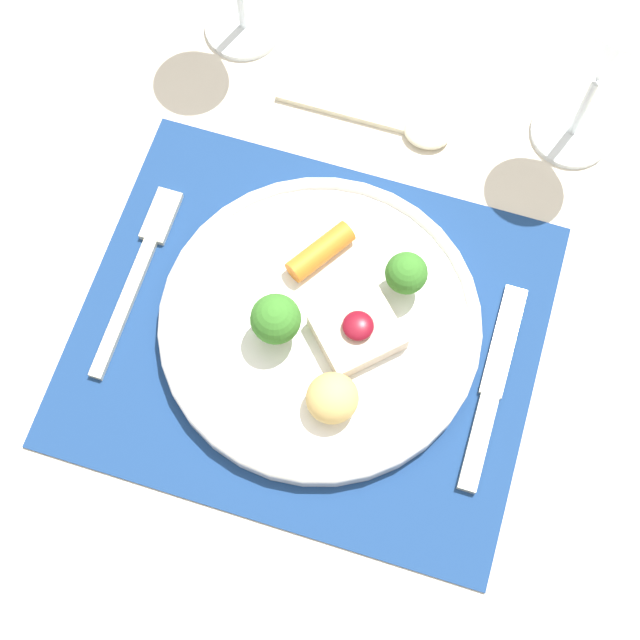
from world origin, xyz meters
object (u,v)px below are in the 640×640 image
Objects in this scene: dinner_plate at (322,324)px; fork at (141,267)px; knife at (489,399)px; spoon at (402,126)px; wine_glass_near at (609,55)px.

fork is (-0.18, 0.01, -0.01)m from dinner_plate.
knife is (0.16, -0.02, -0.01)m from dinner_plate.
fork is 0.28m from spoon.
spoon is (-0.14, 0.24, -0.00)m from knife.
dinner_plate is 0.16m from knife.
wine_glass_near is (0.35, 0.26, 0.12)m from fork.
spoon is 0.98× the size of wine_glass_near.
dinner_plate is 1.62× the size of spoon.
dinner_plate is at bearing -92.56° from spoon.
knife is at bearing -7.32° from dinner_plate.
dinner_plate is 0.22m from spoon.
spoon is at bearing 50.26° from fork.
knife is 0.28m from spoon.
dinner_plate reaches higher than knife.
wine_glass_near is at bearing 38.22° from fork.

